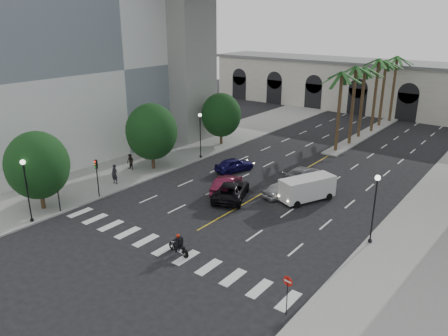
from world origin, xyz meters
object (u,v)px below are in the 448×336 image
pedestrian_b (130,162)px  cargo_van (307,188)px  traffic_signal_near (57,185)px  traffic_signal_far (97,172)px  car_c (231,190)px  car_d (303,174)px  car_e (234,165)px  lamp_post_left_near (26,186)px  car_a (281,189)px  lamp_post_right (375,203)px  motorcycle_rider (179,245)px  car_b (227,184)px  pedestrian_a (115,174)px  lamp_post_left_far (200,132)px  do_not_enter_sign (288,287)px

pedestrian_b → cargo_van: bearing=15.2°
traffic_signal_near → pedestrian_b: bearing=107.4°
cargo_van → pedestrian_b: bearing=-143.2°
pedestrian_b → traffic_signal_far: bearing=-60.7°
car_c → car_d: (3.25, 7.81, -0.03)m
traffic_signal_far → car_e: size_ratio=0.84×
lamp_post_left_near → pedestrian_b: 13.82m
traffic_signal_far → car_a: size_ratio=0.92×
lamp_post_right → cargo_van: bearing=149.3°
motorcycle_rider → car_b: bearing=120.4°
traffic_signal_far → pedestrian_a: (-1.40, 3.02, -1.40)m
motorcycle_rider → car_e: (-7.02, 16.23, 0.05)m
lamp_post_left_far → pedestrian_a: (-1.30, -11.48, -2.11)m
lamp_post_right → traffic_signal_far: size_ratio=1.47×
pedestrian_a → do_not_enter_sign: 24.30m
lamp_post_left_near → car_c: size_ratio=0.95×
car_a → cargo_van: 2.42m
car_c → do_not_enter_sign: size_ratio=2.29×
traffic_signal_near → traffic_signal_far: same height
car_c → pedestrian_b: 13.01m
car_c → pedestrian_a: 11.81m
pedestrian_a → pedestrian_b: (-1.96, 3.72, -0.11)m
cargo_van → pedestrian_a: 18.48m
motorcycle_rider → car_e: motorcycle_rider is taller
traffic_signal_far → car_c: bearing=36.8°
car_c → do_not_enter_sign: (12.16, -11.37, 1.00)m
traffic_signal_near → traffic_signal_far: 4.00m
lamp_post_right → traffic_signal_far: (-22.70, -6.50, -0.71)m
lamp_post_left_far → cargo_van: size_ratio=0.98×
car_e → cargo_van: size_ratio=0.80×
traffic_signal_far → car_e: bearing=67.2°
lamp_post_right → car_e: size_ratio=1.23×
lamp_post_left_near → lamp_post_left_far: 21.00m
traffic_signal_far → car_e: (5.59, 13.29, -1.77)m
lamp_post_left_near → do_not_enter_sign: 22.07m
car_a → do_not_enter_sign: do_not_enter_sign is taller
traffic_signal_far → motorcycle_rider: bearing=-13.1°
motorcycle_rider → car_a: bearing=98.1°
car_a → car_b: 5.09m
pedestrian_b → do_not_enter_sign: do_not_enter_sign is taller
lamp_post_left_far → car_e: bearing=-12.0°
car_a → pedestrian_b: (-16.39, -3.64, 0.33)m
lamp_post_right → traffic_signal_near: lamp_post_right is taller
lamp_post_right → car_e: 18.57m
lamp_post_left_far → do_not_enter_sign: (21.90, -18.67, -1.43)m
cargo_van → car_a: bearing=-143.3°
motorcycle_rider → car_e: bearing=123.3°
car_c → pedestrian_b: bearing=-21.5°
lamp_post_left_far → car_d: (12.99, 0.51, -2.47)m
car_d → cargo_van: size_ratio=0.95×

